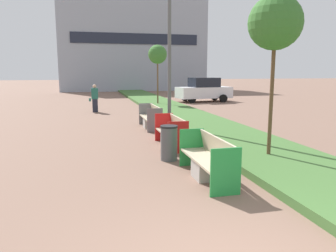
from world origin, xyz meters
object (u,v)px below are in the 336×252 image
sapling_tree_far (158,55)px  pedestrian_walking (95,98)px  bench_green_frame (208,162)px  bench_red_frame (172,135)px  litter_bin (169,143)px  street_lamp_post (169,26)px  parked_car_distant (204,90)px  bench_grey_frame (151,119)px  sapling_tree_near (275,24)px

sapling_tree_far → pedestrian_walking: size_ratio=2.56×
bench_green_frame → sapling_tree_far: 15.80m
bench_red_frame → litter_bin: 1.63m
bench_red_frame → pedestrian_walking: (-2.17, 9.54, 0.44)m
bench_red_frame → litter_bin: bearing=-106.7°
litter_bin → street_lamp_post: 5.74m
parked_car_distant → pedestrian_walking: bearing=-157.4°
litter_bin → street_lamp_post: size_ratio=0.13×
bench_red_frame → sapling_tree_far: sapling_tree_far is taller
bench_grey_frame → sapling_tree_near: (2.10, -5.77, 3.16)m
pedestrian_walking → parked_car_distant: size_ratio=0.37×
litter_bin → sapling_tree_near: 4.05m
street_lamp_post → sapling_tree_far: (1.49, 9.33, -0.62)m
litter_bin → parked_car_distant: bearing=67.1°
bench_grey_frame → parked_car_distant: size_ratio=0.48×
bench_green_frame → bench_grey_frame: size_ratio=1.02×
bench_grey_frame → pedestrian_walking: bearing=109.9°
bench_green_frame → sapling_tree_far: bearing=82.2°
bench_red_frame → street_lamp_post: size_ratio=0.26×
street_lamp_post → sapling_tree_near: 5.25m
bench_grey_frame → sapling_tree_near: bearing=-70.0°
litter_bin → pedestrian_walking: pedestrian_walking is taller
pedestrian_walking → bench_green_frame: bearing=-80.4°
bench_green_frame → bench_grey_frame: same height
sapling_tree_near → sapling_tree_far: bearing=90.0°
bench_grey_frame → sapling_tree_near: size_ratio=0.50×
litter_bin → sapling_tree_far: size_ratio=0.23×
bench_green_frame → sapling_tree_near: bearing=25.8°
bench_grey_frame → litter_bin: 5.11m
bench_red_frame → pedestrian_walking: pedestrian_walking is taller
bench_green_frame → bench_grey_frame: 6.78m
bench_green_frame → sapling_tree_far: sapling_tree_far is taller
sapling_tree_far → parked_car_distant: sapling_tree_far is taller
bench_grey_frame → street_lamp_post: (0.61, -0.76, 3.70)m
street_lamp_post → parked_car_distant: size_ratio=1.68×
bench_grey_frame → pedestrian_walking: pedestrian_walking is taller
litter_bin → street_lamp_post: (1.08, 4.34, 3.59)m
litter_bin → sapling_tree_far: bearing=79.3°
bench_red_frame → bench_grey_frame: (0.00, 3.53, 0.01)m
sapling_tree_far → pedestrian_walking: 5.63m
sapling_tree_far → litter_bin: bearing=-100.7°
bench_red_frame → sapling_tree_near: (2.10, -2.24, 3.17)m
bench_red_frame → parked_car_distant: bearing=66.5°
street_lamp_post → bench_green_frame: bearing=-95.8°
bench_grey_frame → parked_car_distant: parked_car_distant is taller
parked_car_distant → bench_green_frame: bearing=-116.5°
bench_red_frame → sapling_tree_far: bearing=80.1°
bench_red_frame → parked_car_distant: size_ratio=0.44×
litter_bin → sapling_tree_near: bearing=-14.7°
sapling_tree_near → parked_car_distant: size_ratio=0.97×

